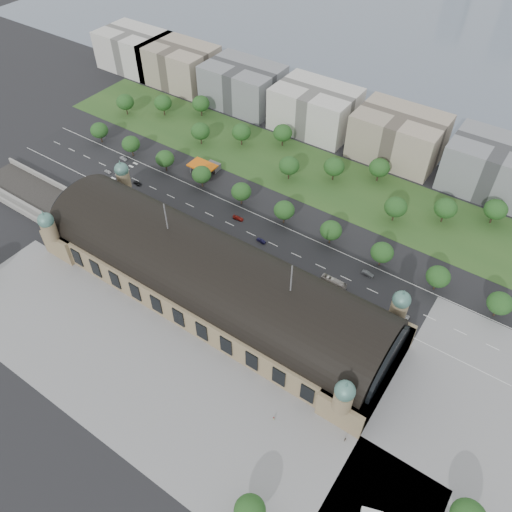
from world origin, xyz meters
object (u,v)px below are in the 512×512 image
Objects in this scene: parked_car_2 at (128,201)px; parked_car_4 at (198,232)px; parked_car_0 at (149,208)px; bus_mid at (302,277)px; petrol_station at (208,166)px; traffic_car_5 at (368,274)px; parked_car_6 at (216,241)px; traffic_car_3 at (238,218)px; parked_car_1 at (142,208)px; traffic_car_1 at (123,159)px; parked_car_3 at (190,228)px; traffic_car_6 at (403,315)px; parked_car_5 at (205,235)px; traffic_car_4 at (261,240)px; bus_west at (222,238)px; pedestrian_2 at (345,440)px; traffic_car_2 at (137,183)px; traffic_car_0 at (108,171)px; pedestrian_0 at (274,418)px; bus_east at (334,282)px.

parked_car_2 reaches higher than parked_car_4.
parked_car_2 is at bearing -127.11° from parked_car_4.
bus_mid reaches higher than parked_car_0.
petrol_station is 2.79× the size of traffic_car_5.
petrol_station is at bearing -175.16° from parked_car_6.
bus_mid reaches higher than traffic_car_5.
traffic_car_3 is 1.10× the size of parked_car_1.
traffic_car_1 reaches higher than parked_car_3.
parked_car_2 reaches higher than traffic_car_6.
parked_car_3 is 0.75× the size of parked_car_5.
bus_west is at bearing -49.11° from traffic_car_4.
bus_west is (2.83, -15.87, 0.98)m from traffic_car_3.
traffic_car_6 is 1.01× the size of parked_car_2.
parked_car_0 is at bearing 102.88° from traffic_car_5.
pedestrian_2 reaches higher than traffic_car_4.
parked_car_0 is at bearing -126.65° from parked_car_6.
traffic_car_3 is at bearing -92.48° from traffic_car_6.
parked_car_3 is at bearing 39.07° from pedestrian_2.
traffic_car_4 reaches higher than parked_car_0.
parked_car_0 is 11.92m from parked_car_2.
parked_car_0 is (18.27, -11.09, 0.00)m from traffic_car_2.
bus_west is at bearing 87.22° from traffic_car_0.
traffic_car_0 is (-42.09, -30.83, -2.24)m from petrol_station.
traffic_car_6 is at bearing 60.65° from pedestrian_0.
pedestrian_0 reaches higher than parked_car_3.
traffic_car_5 is at bearing 107.85° from traffic_car_4.
parked_car_0 is 0.33× the size of bus_west.
pedestrian_2 is at bearing -122.09° from bus_west.
parked_car_4 is 9.79m from parked_car_6.
traffic_car_3 is 0.93× the size of parked_car_5.
bus_east reaches higher than traffic_car_6.
traffic_car_4 is at bearing -116.63° from traffic_car_3.
parked_car_4 is 53.25m from bus_mid.
traffic_car_3 is at bearing 134.94° from parked_car_5.
parked_car_4 is (69.91, -22.68, -0.06)m from traffic_car_1.
traffic_car_2 is at bearing 81.65° from bus_mid.
bus_west reaches higher than bus_mid.
parked_car_1 is (36.86, -24.23, -0.06)m from traffic_car_1.
parked_car_6 is at bearing -80.58° from traffic_car_6.
bus_east is (55.31, 7.00, 0.88)m from parked_car_6.
traffic_car_6 is 1.13× the size of parked_car_3.
traffic_car_2 is (-22.60, -29.36, -2.28)m from petrol_station.
pedestrian_0 is (76.98, -55.86, 0.15)m from parked_car_4.
bus_mid reaches higher than parked_car_3.
traffic_car_0 is 19.54m from traffic_car_2.
pedestrian_0 is (23.79, -58.06, -0.80)m from bus_mid.
traffic_car_2 is 1.02× the size of parked_car_1.
pedestrian_0 reaches higher than parked_car_0.
bus_west is (12.02, 2.20, 1.08)m from parked_car_4.
traffic_car_2 is at bearing 90.94° from traffic_car_3.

